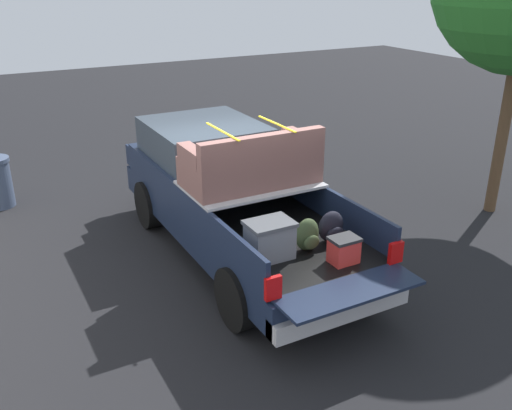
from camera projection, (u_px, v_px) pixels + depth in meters
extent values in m
plane|color=black|center=(238.00, 255.00, 9.09)|extent=(40.00, 40.00, 0.00)
cube|color=#162138|center=(238.00, 220.00, 8.85)|extent=(5.50, 1.92, 0.45)
cube|color=black|center=(277.00, 235.00, 7.78)|extent=(2.80, 1.80, 0.04)
cube|color=#162138|center=(215.00, 234.00, 7.28)|extent=(2.80, 0.06, 0.50)
cube|color=#162138|center=(332.00, 207.00, 8.10)|extent=(2.80, 0.06, 0.50)
cube|color=#162138|center=(233.00, 188.00, 8.80)|extent=(0.06, 1.80, 0.50)
cube|color=#162138|center=(350.00, 291.00, 6.42)|extent=(0.55, 1.80, 0.04)
cube|color=#B2B2B7|center=(250.00, 184.00, 8.22)|extent=(1.25, 1.92, 0.04)
cube|color=#162138|center=(203.00, 167.00, 9.76)|extent=(2.30, 1.92, 0.50)
cube|color=#2D3842|center=(204.00, 139.00, 9.47)|extent=(1.94, 1.76, 0.56)
cube|color=#162138|center=(175.00, 150.00, 10.88)|extent=(0.40, 1.82, 0.38)
cube|color=#B2B2B7|center=(341.00, 310.00, 6.69)|extent=(0.24, 1.92, 0.24)
cube|color=red|center=(273.00, 288.00, 6.18)|extent=(0.06, 0.20, 0.28)
cube|color=red|center=(396.00, 253.00, 6.96)|extent=(0.06, 0.20, 0.28)
cylinder|color=black|center=(150.00, 204.00, 9.96)|extent=(0.84, 0.30, 0.84)
cylinder|color=black|center=(238.00, 187.00, 10.73)|extent=(0.84, 0.30, 0.84)
cylinder|color=black|center=(238.00, 298.00, 7.12)|extent=(0.84, 0.30, 0.84)
cylinder|color=black|center=(350.00, 266.00, 7.90)|extent=(0.84, 0.30, 0.84)
cube|color=slate|center=(270.00, 241.00, 7.06)|extent=(0.40, 0.55, 0.44)
cube|color=#505359|center=(270.00, 224.00, 6.96)|extent=(0.44, 0.59, 0.05)
ellipsoid|color=#384728|center=(307.00, 234.00, 7.24)|extent=(0.20, 0.34, 0.44)
ellipsoid|color=#384728|center=(312.00, 242.00, 7.18)|extent=(0.09, 0.24, 0.20)
ellipsoid|color=black|center=(331.00, 226.00, 7.49)|extent=(0.20, 0.38, 0.43)
ellipsoid|color=black|center=(335.00, 234.00, 7.42)|extent=(0.09, 0.27, 0.19)
cube|color=red|center=(344.00, 251.00, 6.97)|extent=(0.26, 0.34, 0.30)
cube|color=#262628|center=(345.00, 239.00, 6.90)|extent=(0.28, 0.36, 0.04)
cube|color=brown|center=(250.00, 169.00, 8.13)|extent=(0.95, 1.92, 0.42)
cube|color=brown|center=(264.00, 149.00, 7.65)|extent=(0.16, 1.92, 0.40)
cube|color=brown|center=(193.00, 156.00, 7.66)|extent=(0.71, 0.20, 0.22)
cube|color=brown|center=(299.00, 139.00, 8.42)|extent=(0.71, 0.20, 0.22)
cube|color=yellow|center=(222.00, 131.00, 7.70)|extent=(1.05, 0.03, 0.02)
cube|color=yellow|center=(277.00, 124.00, 8.07)|extent=(1.05, 0.03, 0.02)
cylinder|color=brown|center=(503.00, 129.00, 10.17)|extent=(0.21, 0.21, 3.20)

